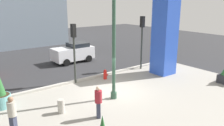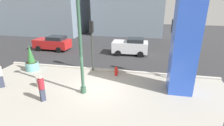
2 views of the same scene
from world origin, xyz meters
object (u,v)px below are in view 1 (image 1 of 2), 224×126
Objects in this scene: concrete_bollard at (61,106)px; traffic_light_far_side at (142,34)px; pedestrian_by_curb at (12,113)px; pedestrian_on_sidewalk at (98,101)px; lamp_post at (114,46)px; car_passing_lane at (73,52)px; fire_hydrant at (105,74)px; art_pillar_blue at (165,38)px; traffic_light_corner at (74,43)px; potted_plant_near_left at (0,93)px.

traffic_light_far_side is at bearing 20.36° from concrete_bollard.
concrete_bollard is 0.42× the size of pedestrian_by_curb.
traffic_light_far_side is 9.37m from pedestrian_on_sidewalk.
pedestrian_on_sidewalk is (-2.04, -1.41, -2.25)m from lamp_post.
concrete_bollard is 10.49m from car_passing_lane.
car_passing_lane is 12.41m from pedestrian_by_curb.
lamp_post is at bearing -117.27° from fire_hydrant.
concrete_bollard is at bearing -159.64° from traffic_light_far_side.
concrete_bollard is (-3.30, 0.18, -2.80)m from lamp_post.
art_pillar_blue is 8.80m from car_passing_lane.
fire_hydrant is at bearing -95.24° from car_passing_lane.
car_passing_lane is (0.55, 5.96, 0.54)m from fire_hydrant.
art_pillar_blue reaches higher than pedestrian_on_sidewalk.
lamp_post is 8.69× the size of fire_hydrant.
car_passing_lane is at bearing 121.87° from traffic_light_far_side.
traffic_light_far_side is 2.51× the size of pedestrian_by_curb.
lamp_post reaches higher than pedestrian_by_curb.
fire_hydrant is (-4.53, 1.63, -2.51)m from art_pillar_blue.
pedestrian_on_sidewalk is (-1.52, -5.21, -1.92)m from traffic_light_corner.
fire_hydrant is 0.17× the size of traffic_light_far_side.
traffic_light_far_side is 6.93m from car_passing_lane.
potted_plant_near_left is 5.55m from pedestrian_on_sidewalk.
traffic_light_far_side is at bearing 104.13° from art_pillar_blue.
traffic_light_corner is (-0.51, 3.80, -0.33)m from lamp_post.
traffic_light_corner is 5.76m from pedestrian_on_sidewalk.
art_pillar_blue is 1.50× the size of car_passing_lane.
traffic_light_corner is 6.26m from car_passing_lane.
traffic_light_corner is at bearing 161.12° from art_pillar_blue.
traffic_light_corner is at bearing 163.04° from fire_hydrant.
lamp_post is 3.35m from pedestrian_on_sidewalk.
pedestrian_by_curb is at bearing 164.85° from pedestrian_on_sidewalk.
lamp_post is 6.21m from pedestrian_by_curb.
potted_plant_near_left is at bearing -168.97° from traffic_light_corner.
lamp_post reaches higher than car_passing_lane.
potted_plant_near_left is (-5.64, 2.80, -2.34)m from lamp_post.
traffic_light_corner is (-6.67, 2.28, -0.04)m from art_pillar_blue.
fire_hydrant is 8.25m from pedestrian_by_curb.
pedestrian_by_curb is at bearing -130.00° from car_passing_lane.
car_passing_lane reaches higher than concrete_bollard.
traffic_light_corner reaches higher than fire_hydrant.
concrete_bollard is (-4.93, -2.97, 0.01)m from fire_hydrant.
pedestrian_on_sidewalk is at bearing -106.29° from traffic_light_corner.
art_pillar_blue is 12.04m from potted_plant_near_left.
traffic_light_corner is 6.18m from traffic_light_far_side.
pedestrian_on_sidewalk is (1.27, -1.59, 0.55)m from concrete_bollard.
traffic_light_far_side reaches higher than traffic_light_corner.
traffic_light_far_side is 12.27m from pedestrian_by_curb.
traffic_light_corner is at bearing 38.42° from pedestrian_by_curb.
pedestrian_by_curb is (-7.97, -9.50, 0.08)m from car_passing_lane.
fire_hydrant is 5.88m from pedestrian_on_sidewalk.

